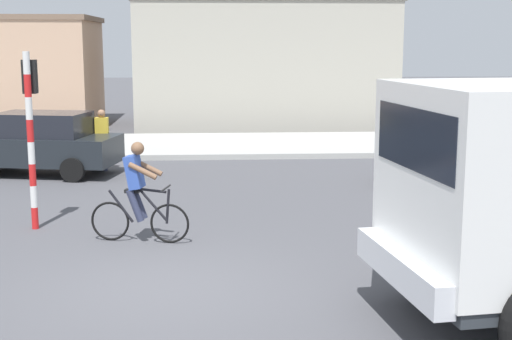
{
  "coord_description": "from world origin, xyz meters",
  "views": [
    {
      "loc": [
        0.67,
        -9.6,
        3.36
      ],
      "look_at": [
        1.42,
        2.5,
        1.2
      ],
      "focal_mm": 50.54,
      "sensor_mm": 36.0,
      "label": 1
    }
  ],
  "objects_px": {
    "traffic_light_pole": "(30,115)",
    "car_far_side": "(475,152)",
    "cyclist": "(138,192)",
    "pedestrian_near_kerb": "(102,139)",
    "car_white_mid": "(40,143)"
  },
  "relations": [
    {
      "from": "pedestrian_near_kerb",
      "to": "car_far_side",
      "type": "bearing_deg",
      "value": -16.71
    },
    {
      "from": "cyclist",
      "to": "traffic_light_pole",
      "type": "bearing_deg",
      "value": 151.65
    },
    {
      "from": "car_far_side",
      "to": "pedestrian_near_kerb",
      "type": "xyz_separation_m",
      "value": [
        -9.03,
        2.71,
        0.03
      ]
    },
    {
      "from": "cyclist",
      "to": "car_far_side",
      "type": "xyz_separation_m",
      "value": [
        7.4,
        4.31,
        -0.05
      ]
    },
    {
      "from": "car_white_mid",
      "to": "cyclist",
      "type": "bearing_deg",
      "value": -64.36
    },
    {
      "from": "cyclist",
      "to": "car_far_side",
      "type": "bearing_deg",
      "value": 30.18
    },
    {
      "from": "traffic_light_pole",
      "to": "car_far_side",
      "type": "xyz_separation_m",
      "value": [
        9.39,
        3.24,
        -1.25
      ]
    },
    {
      "from": "car_far_side",
      "to": "pedestrian_near_kerb",
      "type": "bearing_deg",
      "value": 163.29
    },
    {
      "from": "traffic_light_pole",
      "to": "car_white_mid",
      "type": "relative_size",
      "value": 0.75
    },
    {
      "from": "car_white_mid",
      "to": "traffic_light_pole",
      "type": "bearing_deg",
      "value": -78.09
    },
    {
      "from": "traffic_light_pole",
      "to": "pedestrian_near_kerb",
      "type": "relative_size",
      "value": 1.98
    },
    {
      "from": "pedestrian_near_kerb",
      "to": "car_white_mid",
      "type": "bearing_deg",
      "value": -161.96
    },
    {
      "from": "cyclist",
      "to": "car_far_side",
      "type": "distance_m",
      "value": 8.56
    },
    {
      "from": "cyclist",
      "to": "pedestrian_near_kerb",
      "type": "relative_size",
      "value": 1.06
    },
    {
      "from": "traffic_light_pole",
      "to": "car_white_mid",
      "type": "xyz_separation_m",
      "value": [
        -1.15,
        5.45,
        -1.25
      ]
    }
  ]
}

